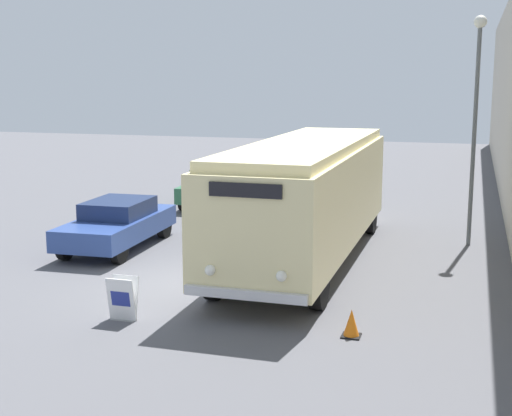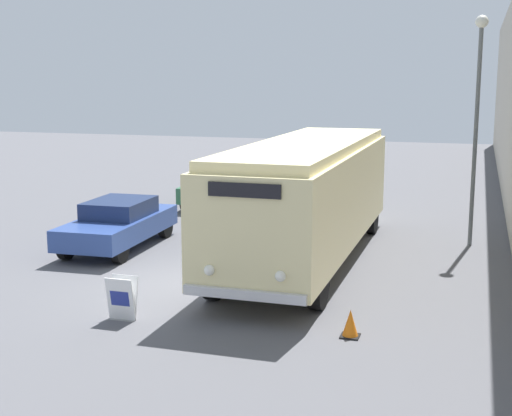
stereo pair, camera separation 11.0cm
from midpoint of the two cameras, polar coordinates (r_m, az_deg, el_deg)
The scene contains 8 objects.
ground_plane at distance 17.14m, azimuth -5.24°, elevation -6.09°, with size 80.00×80.00×0.00m, color #56565B.
vintage_bus at distance 18.90m, azimuth 3.92°, elevation 1.18°, with size 2.67×10.79×3.21m.
sign_board at distance 14.78m, azimuth -10.83°, elevation -7.18°, with size 0.59×0.34×0.90m.
streetlamp at distance 21.34m, azimuth 17.06°, elevation 8.31°, with size 0.36×0.36×6.56m.
parked_car_near at distance 20.87m, azimuth -11.16°, elevation -1.20°, with size 2.03×4.65×1.39m.
parked_car_mid at distance 27.68m, azimuth -3.29°, elevation 1.84°, with size 2.20×4.79×1.41m.
parked_car_far at distance 34.63m, azimuth 0.25°, elevation 3.66°, with size 2.30×4.29×1.57m.
traffic_cone at distance 13.79m, azimuth 7.42°, elevation -9.14°, with size 0.36×0.36×0.54m.
Camera 1 is at (6.21, -15.21, 4.86)m, focal length 50.00 mm.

